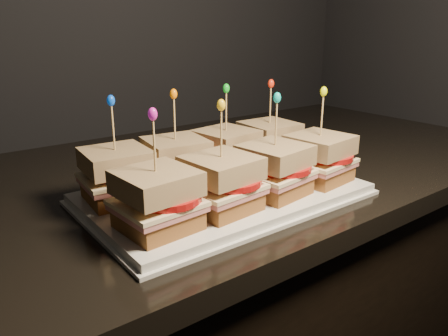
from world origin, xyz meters
TOP-DOWN VIEW (x-y plane):
  - platter at (1.16, 1.47)m, footprint 0.45×0.28m
  - platter_rim at (1.16, 1.47)m, footprint 0.46×0.29m
  - sandwich_0_bread_bot at (1.00, 1.54)m, footprint 0.10×0.10m
  - sandwich_0_ham at (1.00, 1.54)m, footprint 0.11×0.11m
  - sandwich_0_cheese at (1.00, 1.54)m, footprint 0.11×0.11m
  - sandwich_0_tomato at (1.01, 1.53)m, footprint 0.09×0.09m
  - sandwich_0_bread_top at (1.00, 1.54)m, footprint 0.10×0.10m
  - sandwich_0_pick at (1.00, 1.54)m, footprint 0.00×0.00m
  - sandwich_0_frill at (1.00, 1.54)m, footprint 0.01×0.01m
  - sandwich_1_bread_bot at (1.11, 1.54)m, footprint 0.11×0.11m
  - sandwich_1_ham at (1.11, 1.54)m, footprint 0.12×0.11m
  - sandwich_1_cheese at (1.11, 1.54)m, footprint 0.12×0.11m
  - sandwich_1_tomato at (1.12, 1.53)m, footprint 0.09×0.09m
  - sandwich_1_bread_top at (1.11, 1.54)m, footprint 0.11×0.11m
  - sandwich_1_pick at (1.11, 1.54)m, footprint 0.00×0.00m
  - sandwich_1_frill at (1.11, 1.54)m, footprint 0.01×0.01m
  - sandwich_2_bread_bot at (1.21, 1.54)m, footprint 0.10×0.10m
  - sandwich_2_ham at (1.21, 1.54)m, footprint 0.11×0.11m
  - sandwich_2_cheese at (1.21, 1.54)m, footprint 0.12×0.11m
  - sandwich_2_tomato at (1.22, 1.53)m, footprint 0.09×0.09m
  - sandwich_2_bread_top at (1.21, 1.54)m, footprint 0.11×0.11m
  - sandwich_2_pick at (1.21, 1.54)m, footprint 0.00×0.00m
  - sandwich_2_frill at (1.21, 1.54)m, footprint 0.01×0.01m
  - sandwich_3_bread_bot at (1.32, 1.54)m, footprint 0.10×0.10m
  - sandwich_3_ham at (1.32, 1.54)m, footprint 0.11×0.10m
  - sandwich_3_cheese at (1.32, 1.54)m, footprint 0.11×0.10m
  - sandwich_3_tomato at (1.33, 1.53)m, footprint 0.09×0.09m
  - sandwich_3_bread_top at (1.32, 1.54)m, footprint 0.10×0.10m
  - sandwich_3_pick at (1.32, 1.54)m, footprint 0.00×0.00m
  - sandwich_3_frill at (1.32, 1.54)m, footprint 0.01×0.01m
  - sandwich_4_bread_bot at (1.00, 1.41)m, footprint 0.10×0.10m
  - sandwich_4_ham at (1.00, 1.41)m, footprint 0.11×0.11m
  - sandwich_4_cheese at (1.00, 1.41)m, footprint 0.11×0.11m
  - sandwich_4_tomato at (1.01, 1.40)m, footprint 0.09×0.09m
  - sandwich_4_bread_top at (1.00, 1.41)m, footprint 0.10×0.10m
  - sandwich_4_pick at (1.00, 1.41)m, footprint 0.00×0.00m
  - sandwich_4_frill at (1.00, 1.41)m, footprint 0.01×0.01m
  - sandwich_5_bread_bot at (1.11, 1.41)m, footprint 0.10×0.10m
  - sandwich_5_ham at (1.11, 1.41)m, footprint 0.11×0.11m
  - sandwich_5_cheese at (1.11, 1.41)m, footprint 0.11×0.11m
  - sandwich_5_tomato at (1.12, 1.40)m, footprint 0.09×0.09m
  - sandwich_5_bread_top at (1.11, 1.41)m, footprint 0.10×0.10m
  - sandwich_5_pick at (1.11, 1.41)m, footprint 0.00×0.00m
  - sandwich_5_frill at (1.11, 1.41)m, footprint 0.01×0.01m
  - sandwich_6_bread_bot at (1.21, 1.41)m, footprint 0.10×0.10m
  - sandwich_6_ham at (1.21, 1.41)m, footprint 0.11×0.11m
  - sandwich_6_cheese at (1.21, 1.41)m, footprint 0.12×0.11m
  - sandwich_6_tomato at (1.22, 1.40)m, footprint 0.09×0.09m
  - sandwich_6_bread_top at (1.21, 1.41)m, footprint 0.11×0.11m
  - sandwich_6_pick at (1.21, 1.41)m, footprint 0.00×0.00m
  - sandwich_6_frill at (1.21, 1.41)m, footprint 0.01×0.01m
  - sandwich_7_bread_bot at (1.32, 1.41)m, footprint 0.10×0.10m
  - sandwich_7_ham at (1.32, 1.41)m, footprint 0.11×0.11m
  - sandwich_7_cheese at (1.32, 1.41)m, footprint 0.12×0.11m
  - sandwich_7_tomato at (1.33, 1.40)m, footprint 0.09×0.09m
  - sandwich_7_bread_top at (1.32, 1.41)m, footprint 0.11×0.11m
  - sandwich_7_pick at (1.32, 1.41)m, footprint 0.00×0.00m
  - sandwich_7_frill at (1.32, 1.41)m, footprint 0.01×0.01m

SIDE VIEW (x-z plane):
  - platter_rim at x=1.16m, z-range 0.90..0.91m
  - platter at x=1.16m, z-range 0.90..0.92m
  - sandwich_0_bread_bot at x=1.00m, z-range 0.92..0.95m
  - sandwich_1_bread_bot at x=1.11m, z-range 0.92..0.95m
  - sandwich_2_bread_bot at x=1.21m, z-range 0.92..0.95m
  - sandwich_3_bread_bot at x=1.32m, z-range 0.92..0.95m
  - sandwich_4_bread_bot at x=1.00m, z-range 0.92..0.95m
  - sandwich_5_bread_bot at x=1.11m, z-range 0.92..0.95m
  - sandwich_6_bread_bot at x=1.21m, z-range 0.92..0.95m
  - sandwich_7_bread_bot at x=1.32m, z-range 0.92..0.95m
  - sandwich_0_ham at x=1.00m, z-range 0.95..0.95m
  - sandwich_1_ham at x=1.11m, z-range 0.95..0.95m
  - sandwich_2_ham at x=1.21m, z-range 0.95..0.95m
  - sandwich_3_ham at x=1.32m, z-range 0.95..0.95m
  - sandwich_4_ham at x=1.00m, z-range 0.95..0.95m
  - sandwich_5_ham at x=1.11m, z-range 0.95..0.95m
  - sandwich_6_ham at x=1.21m, z-range 0.95..0.95m
  - sandwich_7_ham at x=1.32m, z-range 0.95..0.95m
  - sandwich_0_cheese at x=1.00m, z-range 0.95..0.96m
  - sandwich_1_cheese at x=1.11m, z-range 0.95..0.96m
  - sandwich_2_cheese at x=1.21m, z-range 0.95..0.96m
  - sandwich_3_cheese at x=1.32m, z-range 0.95..0.96m
  - sandwich_4_cheese at x=1.00m, z-range 0.95..0.96m
  - sandwich_5_cheese at x=1.11m, z-range 0.95..0.96m
  - sandwich_6_cheese at x=1.21m, z-range 0.95..0.96m
  - sandwich_7_cheese at x=1.32m, z-range 0.95..0.96m
  - sandwich_0_tomato at x=1.01m, z-range 0.96..0.97m
  - sandwich_1_tomato at x=1.12m, z-range 0.96..0.97m
  - sandwich_2_tomato at x=1.22m, z-range 0.96..0.97m
  - sandwich_3_tomato at x=1.33m, z-range 0.96..0.97m
  - sandwich_4_tomato at x=1.01m, z-range 0.96..0.97m
  - sandwich_5_tomato at x=1.12m, z-range 0.96..0.97m
  - sandwich_6_tomato at x=1.22m, z-range 0.96..0.97m
  - sandwich_7_tomato at x=1.33m, z-range 0.96..0.97m
  - sandwich_0_bread_top at x=1.00m, z-range 0.97..1.00m
  - sandwich_1_bread_top at x=1.11m, z-range 0.97..1.00m
  - sandwich_2_bread_top at x=1.21m, z-range 0.97..1.00m
  - sandwich_3_bread_top at x=1.32m, z-range 0.97..1.00m
  - sandwich_4_bread_top at x=1.00m, z-range 0.97..1.00m
  - sandwich_5_bread_top at x=1.11m, z-range 0.97..1.00m
  - sandwich_6_bread_top at x=1.21m, z-range 0.97..1.00m
  - sandwich_7_bread_top at x=1.32m, z-range 0.97..1.00m
  - sandwich_0_pick at x=1.00m, z-range 0.99..1.08m
  - sandwich_1_pick at x=1.11m, z-range 0.99..1.08m
  - sandwich_2_pick at x=1.21m, z-range 0.99..1.08m
  - sandwich_3_pick at x=1.32m, z-range 0.99..1.08m
  - sandwich_4_pick at x=1.00m, z-range 0.99..1.08m
  - sandwich_5_pick at x=1.11m, z-range 0.99..1.08m
  - sandwich_6_pick at x=1.21m, z-range 0.99..1.08m
  - sandwich_7_pick at x=1.32m, z-range 0.99..1.08m
  - sandwich_0_frill at x=1.00m, z-range 1.07..1.08m
  - sandwich_1_frill at x=1.11m, z-range 1.07..1.08m
  - sandwich_2_frill at x=1.21m, z-range 1.07..1.08m
  - sandwich_3_frill at x=1.32m, z-range 1.07..1.08m
  - sandwich_4_frill at x=1.00m, z-range 1.07..1.08m
  - sandwich_5_frill at x=1.11m, z-range 1.07..1.08m
  - sandwich_6_frill at x=1.21m, z-range 1.07..1.08m
  - sandwich_7_frill at x=1.32m, z-range 1.07..1.08m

